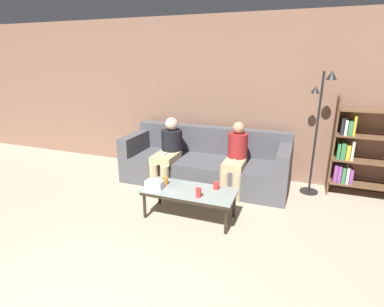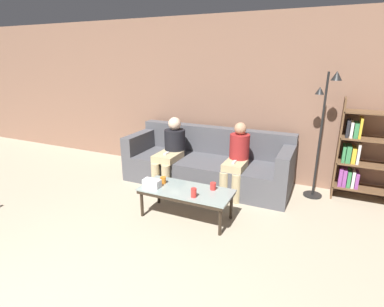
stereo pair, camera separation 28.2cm
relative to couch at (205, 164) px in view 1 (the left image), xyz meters
The scene contains 11 objects.
wall_back 1.13m from the couch, 90.00° to the left, with size 12.00×0.06×2.60m.
couch is the anchor object (origin of this frame).
coffee_table 1.19m from the couch, 81.57° to the right, with size 1.15×0.51×0.38m.
cup_near_left 1.14m from the couch, 99.24° to the right, with size 0.07×0.07×0.09m.
cup_near_right 1.15m from the couch, 65.27° to the right, with size 0.07×0.07×0.09m.
cup_far_center 1.38m from the couch, 75.37° to the right, with size 0.07×0.07×0.11m.
tissue_box 1.31m from the couch, 101.13° to the right, with size 0.22×0.12×0.13m.
bookshelf 2.22m from the couch, ahead, with size 0.88×0.32×1.44m.
standing_lamp 1.81m from the couch, ahead, with size 0.31×0.26×1.78m.
seated_person_left_end 0.64m from the couch, 156.22° to the right, with size 0.33×0.71×1.05m.
seated_person_mid_left 0.63m from the couch, 22.90° to the right, with size 0.31×0.61×1.06m.
Camera 1 is at (1.40, -0.78, 1.94)m, focal length 28.00 mm.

